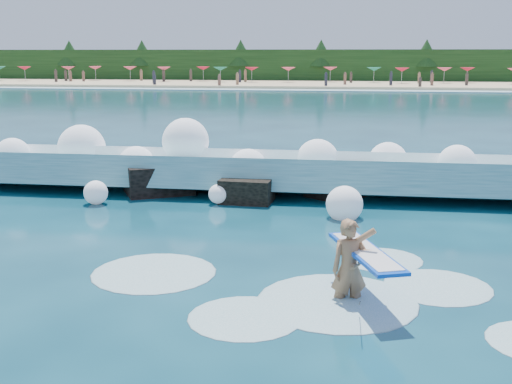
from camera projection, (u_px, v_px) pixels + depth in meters
ground at (172, 264)px, 13.64m from camera, size 200.00×200.00×0.00m
beach at (328, 84)px, 88.96m from camera, size 140.00×20.00×0.40m
wet_band at (324, 90)px, 78.36m from camera, size 140.00×5.00×0.08m
treeline at (331, 66)px, 98.13m from camera, size 140.00×4.00×5.00m
breaking_wave at (224, 172)px, 20.92m from camera, size 19.79×3.01×1.71m
rock_cluster at (239, 184)px, 20.14m from camera, size 8.02×2.93×1.19m
surfer_with_board at (353, 265)px, 11.47m from camera, size 1.41×2.98×1.84m
wave_spray at (210, 158)px, 20.80m from camera, size 15.43×4.83×2.44m
surf_foam at (308, 292)px, 12.06m from camera, size 9.07×5.51×0.15m
beach_umbrellas at (330, 69)px, 90.40m from camera, size 109.24×6.55×0.50m
beachgoers at (378, 78)px, 86.03m from camera, size 107.93×14.18×1.92m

